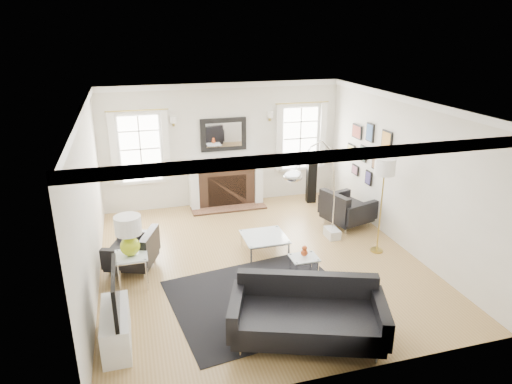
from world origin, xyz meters
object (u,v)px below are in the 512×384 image
object	(u,v)px
fireplace	(226,183)
armchair_right	(345,210)
armchair_left	(135,252)
coffee_table	(264,238)
arc_floor_lamp	(315,194)
sofa	(307,315)
gourd_lamp	(129,233)

from	to	relation	value
fireplace	armchair_right	distance (m)	2.81
armchair_left	coffee_table	world-z (taller)	armchair_left
armchair_right	armchair_left	bearing A→B (deg)	-170.82
armchair_left	arc_floor_lamp	world-z (taller)	arc_floor_lamp
sofa	arc_floor_lamp	world-z (taller)	arc_floor_lamp
fireplace	coffee_table	size ratio (longest dim) A/B	2.18
armchair_left	arc_floor_lamp	xyz separation A→B (m)	(3.15, -0.32, 0.87)
fireplace	arc_floor_lamp	size ratio (longest dim) A/B	0.77
armchair_right	gourd_lamp	distance (m)	4.55
sofa	armchair_left	distance (m)	3.33
fireplace	sofa	size ratio (longest dim) A/B	0.77
armchair_right	coffee_table	xyz separation A→B (m)	(-1.98, -0.74, -0.04)
coffee_table	armchair_right	bearing A→B (deg)	20.62
armchair_right	gourd_lamp	xyz separation A→B (m)	(-4.34, -1.24, 0.58)
sofa	armchair_left	bearing A→B (deg)	130.18
sofa	arc_floor_lamp	distance (m)	2.57
fireplace	gourd_lamp	size ratio (longest dim) A/B	2.57
gourd_lamp	coffee_table	bearing A→B (deg)	11.88
fireplace	gourd_lamp	bearing A→B (deg)	-125.83
armchair_right	coffee_table	distance (m)	2.12
armchair_right	gourd_lamp	bearing A→B (deg)	-164.04
armchair_left	arc_floor_lamp	size ratio (longest dim) A/B	0.48
sofa	armchair_left	world-z (taller)	sofa
fireplace	armchair_left	distance (m)	3.30
gourd_lamp	arc_floor_lamp	xyz separation A→B (m)	(3.21, 0.23, 0.25)
armchair_left	coffee_table	bearing A→B (deg)	-1.30
coffee_table	arc_floor_lamp	bearing A→B (deg)	-17.69
gourd_lamp	sofa	bearing A→B (deg)	-42.16
armchair_left	gourd_lamp	bearing A→B (deg)	-95.69
armchair_left	armchair_right	distance (m)	4.34
coffee_table	arc_floor_lamp	xyz separation A→B (m)	(0.85, -0.27, 0.87)
sofa	armchair_left	size ratio (longest dim) A/B	2.08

